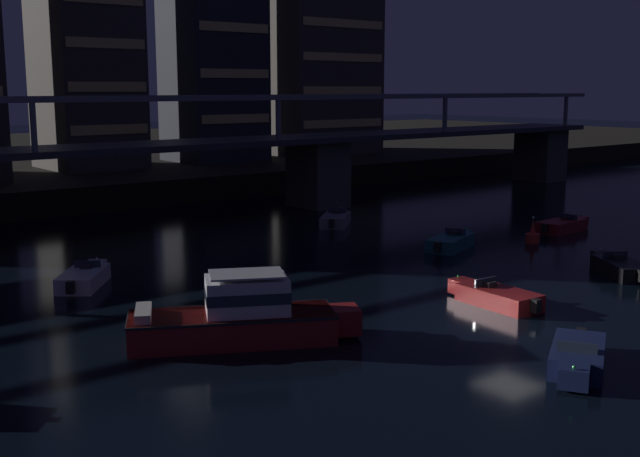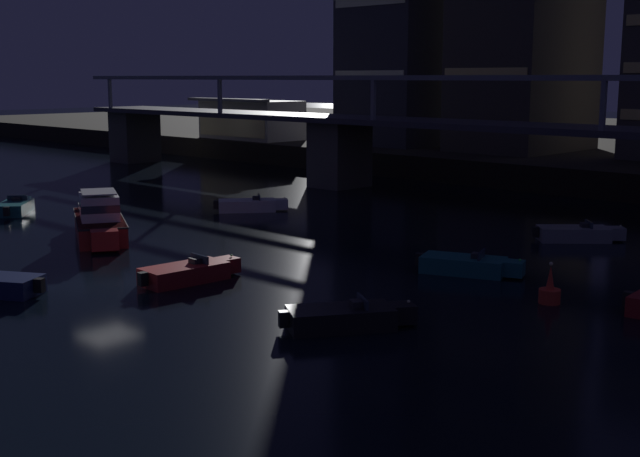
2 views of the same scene
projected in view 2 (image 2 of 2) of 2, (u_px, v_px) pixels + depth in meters
The scene contains 11 objects.
ground_plane at pixel (106, 283), 37.86m from camera, with size 400.00×400.00×0.00m, color black.
river_bridge at pixel (497, 146), 59.91m from camera, with size 98.58×6.40×9.38m.
waterfront_pavilion at pixel (251, 119), 95.99m from camera, with size 12.40×7.40×4.70m.
cabin_cruiser_near_left at pixel (100, 220), 48.31m from camera, with size 9.04×6.16×2.79m.
speedboat_near_center at pixel (468, 265), 39.61m from camera, with size 5.08×3.10×1.16m.
speedboat_mid_left at pixel (15, 207), 57.31m from camera, with size 4.60×4.14×1.16m.
speedboat_mid_center at pixel (577, 234), 47.60m from camera, with size 4.49×4.28×1.16m.
speedboat_mid_right at pixel (346, 317), 31.01m from camera, with size 3.81×4.79×1.16m.
speedboat_far_left at pixel (188, 273), 38.11m from camera, with size 2.06×5.22×1.16m.
speedboat_far_right at pixel (250, 205), 58.19m from camera, with size 4.06×4.65×1.16m.
channel_buoy at pixel (550, 292), 34.41m from camera, with size 0.90×0.90×1.76m.
Camera 2 is at (32.60, -19.65, 9.23)m, focal length 46.69 mm.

